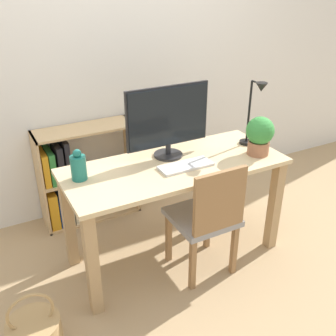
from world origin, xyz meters
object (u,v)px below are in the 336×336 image
at_px(desk_lamp, 255,108).
at_px(chair, 207,216).
at_px(potted_plant, 260,135).
at_px(basket, 35,335).
at_px(vase, 78,167).
at_px(bookshelf, 72,182).
at_px(monitor, 168,119).
at_px(keyboard, 186,166).

distance_m(desk_lamp, chair, 0.82).
xyz_separation_m(potted_plant, basket, (-1.64, -0.24, -0.76)).
xyz_separation_m(vase, potted_plant, (1.19, -0.22, 0.06)).
bearing_deg(bookshelf, basket, -115.42).
relative_size(monitor, chair, 0.71).
xyz_separation_m(bookshelf, basket, (-0.55, -1.15, -0.24)).
relative_size(monitor, keyboard, 1.67).
relative_size(desk_lamp, bookshelf, 0.60).
height_order(keyboard, desk_lamp, desk_lamp).
xyz_separation_m(monitor, desk_lamp, (0.61, -0.13, 0.02)).
xyz_separation_m(desk_lamp, potted_plant, (-0.05, -0.13, -0.15)).
height_order(bookshelf, basket, bookshelf).
relative_size(keyboard, desk_lamp, 0.75).
xyz_separation_m(vase, basket, (-0.45, -0.46, -0.70)).
bearing_deg(bookshelf, vase, -98.22).
bearing_deg(basket, keyboard, 15.46).
bearing_deg(basket, potted_plant, 8.50).
bearing_deg(monitor, chair, -79.63).
distance_m(desk_lamp, basket, 1.95).
xyz_separation_m(potted_plant, bookshelf, (-1.09, 0.91, -0.52)).
height_order(chair, basket, chair).
relative_size(potted_plant, chair, 0.32).
xyz_separation_m(monitor, bookshelf, (-0.53, 0.64, -0.64)).
xyz_separation_m(desk_lamp, basket, (-1.68, -0.37, -0.91)).
bearing_deg(keyboard, chair, -74.82).
relative_size(monitor, basket, 1.47).
height_order(potted_plant, basket, potted_plant).
relative_size(desk_lamp, basket, 1.17).
height_order(potted_plant, chair, potted_plant).
distance_m(vase, desk_lamp, 1.26).
xyz_separation_m(monitor, basket, (-1.08, -0.51, -0.88)).
relative_size(vase, bookshelf, 0.25).
relative_size(chair, basket, 2.06).
height_order(monitor, desk_lamp, monitor).
height_order(chair, bookshelf, chair).
bearing_deg(keyboard, desk_lamp, 6.87).
relative_size(potted_plant, bookshelf, 0.34).
height_order(desk_lamp, chair, desk_lamp).
bearing_deg(monitor, potted_plant, -25.33).
bearing_deg(bookshelf, keyboard, -56.90).
distance_m(chair, bookshelf, 1.21).
xyz_separation_m(chair, basket, (-1.15, -0.11, -0.34)).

